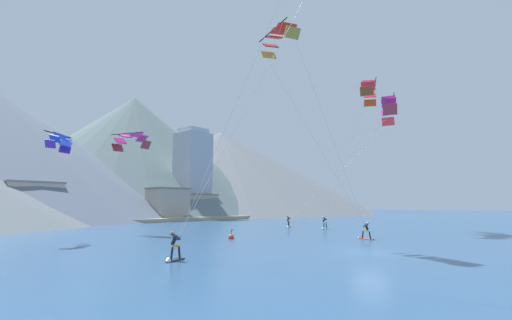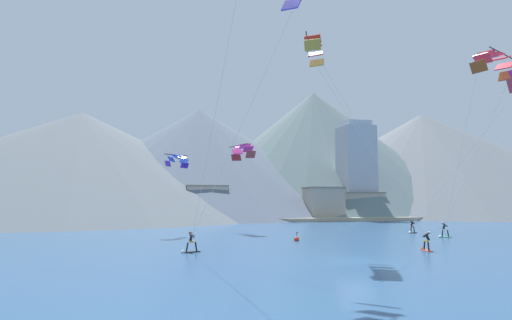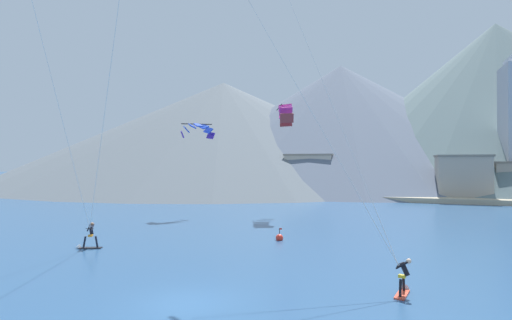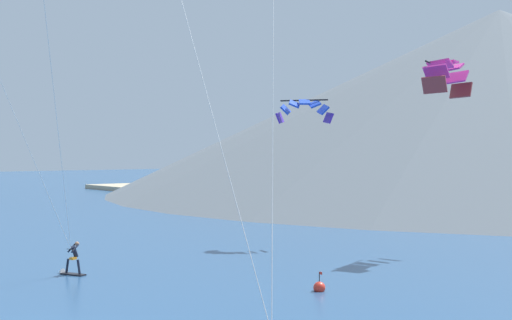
{
  "view_description": "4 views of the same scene",
  "coord_description": "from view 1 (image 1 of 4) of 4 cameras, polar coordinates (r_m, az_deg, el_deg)",
  "views": [
    {
      "loc": [
        -23.45,
        -10.68,
        3.32
      ],
      "look_at": [
        2.18,
        12.72,
        7.84
      ],
      "focal_mm": 24.0,
      "sensor_mm": 36.0,
      "label": 1
    },
    {
      "loc": [
        -12.58,
        -26.76,
        4.4
      ],
      "look_at": [
        -3.86,
        16.5,
        8.69
      ],
      "focal_mm": 28.0,
      "sensor_mm": 36.0,
      "label": 2
    },
    {
      "loc": [
        8.12,
        -14.5,
        5.84
      ],
      "look_at": [
        -3.28,
        18.02,
        5.95
      ],
      "focal_mm": 28.0,
      "sensor_mm": 36.0,
      "label": 3
    },
    {
      "loc": [
        23.44,
        -8.91,
        6.44
      ],
      "look_at": [
        -1.62,
        11.53,
        6.03
      ],
      "focal_mm": 50.0,
      "sensor_mm": 36.0,
      "label": 4
    }
  ],
  "objects": [
    {
      "name": "shore_building_harbour_front",
      "position": [
        74.87,
        -14.52,
        -7.12
      ],
      "size": [
        7.38,
        6.54,
        6.81
      ],
      "color": "#A89E8E",
      "rests_on": "ground"
    },
    {
      "name": "kitesurfer_mid_center",
      "position": [
        21.59,
        -13.65,
        -14.58
      ],
      "size": [
        1.76,
        1.02,
        1.78
      ],
      "color": "black",
      "rests_on": "ground"
    },
    {
      "name": "kitesurfer_near_trail",
      "position": [
        35.34,
        17.65,
        -11.66
      ],
      "size": [
        0.73,
        1.78,
        1.71
      ],
      "color": "#E54C33",
      "rests_on": "ground"
    },
    {
      "name": "parafoil_kite_far_left",
      "position": [
        49.75,
        18.3,
        10.85
      ],
      "size": [
        6.37,
        7.95,
        18.26
      ],
      "color": "#923F17"
    },
    {
      "name": "shoreline_strip",
      "position": [
        65.7,
        -27.02,
        -9.22
      ],
      "size": [
        180.0,
        10.0,
        0.7
      ],
      "primitive_type": "cube",
      "color": "tan",
      "rests_on": "ground"
    },
    {
      "name": "shore_building_quay_west",
      "position": [
        68.11,
        -33.21,
        -6.0
      ],
      "size": [
        8.56,
        4.44,
        7.15
      ],
      "color": "beige",
      "rests_on": "ground"
    },
    {
      "name": "kitesurfer_near_lead",
      "position": [
        51.13,
        5.4,
        -10.53
      ],
      "size": [
        1.71,
        1.21,
        1.76
      ],
      "color": "black",
      "rests_on": "ground"
    },
    {
      "name": "parafoil_kite_distant_high_outer",
      "position": [
        44.52,
        -20.12,
        3.27
      ],
      "size": [
        3.14,
        5.44,
        2.19
      ],
      "color": "maroon"
    },
    {
      "name": "shore_building_quay_east",
      "position": [
        82.2,
        -9.92,
        -7.59
      ],
      "size": [
        10.14,
        4.49,
        5.83
      ],
      "color": "#A89E8E",
      "rests_on": "ground"
    },
    {
      "name": "highrise_tower",
      "position": [
        84.58,
        -10.55,
        -2.29
      ],
      "size": [
        7.0,
        7.0,
        21.82
      ],
      "color": "#A8ADB7",
      "rests_on": "ground"
    },
    {
      "name": "kitesurfer_far_left",
      "position": [
        48.08,
        11.29,
        -10.56
      ],
      "size": [
        1.78,
        0.72,
        1.8
      ],
      "color": "#33B266",
      "rests_on": "ground"
    },
    {
      "name": "mountain_peak_far_spur",
      "position": [
        140.35,
        -5.95,
        -1.97
      ],
      "size": [
        119.26,
        119.26,
        33.13
      ],
      "color": "slate",
      "rests_on": "ground"
    },
    {
      "name": "parafoil_kite_distant_low_drift",
      "position": [
        37.46,
        -29.8,
        2.82
      ],
      "size": [
        3.12,
        3.52,
        1.72
      ],
      "color": "#4E28A9"
    },
    {
      "name": "race_marker_buoy",
      "position": [
        34.16,
        -4.15,
        -12.72
      ],
      "size": [
        0.56,
        0.56,
        1.02
      ],
      "color": "red",
      "rests_on": "ground"
    },
    {
      "name": "parafoil_kite_near_lead",
      "position": [
        51.62,
        21.13,
        8.08
      ],
      "size": [
        9.47,
        15.44,
        16.5
      ],
      "color": "#AF303F"
    },
    {
      "name": "parafoil_kite_near_trail",
      "position": [
        33.55,
        3.94,
        19.5
      ],
      "size": [
        9.98,
        6.59,
        18.05
      ],
      "color": "#BE8C2C"
    },
    {
      "name": "mountain_peak_east_shoulder",
      "position": [
        117.74,
        -19.94,
        0.78
      ],
      "size": [
        93.18,
        93.18,
        38.43
      ],
      "color": "slate",
      "rests_on": "ground"
    },
    {
      "name": "ground_plane",
      "position": [
        25.98,
        18.36,
        -14.4
      ],
      "size": [
        400.0,
        400.0,
        0.0
      ],
      "primitive_type": "plane",
      "color": "navy"
    }
  ]
}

